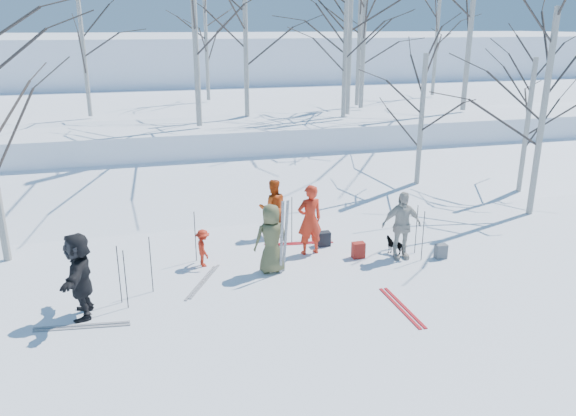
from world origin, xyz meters
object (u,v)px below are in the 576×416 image
object	(u,v)px
dog	(395,245)
backpack_red	(358,250)
skier_red_seated	(203,248)
backpack_grey	(441,251)
skier_cream_east	(401,225)
skier_grey_west	(79,275)
backpack_dark	(324,239)
skier_red_north	(310,220)
skier_redor_behind	(273,208)
skier_olive_center	(271,239)

from	to	relation	value
dog	backpack_red	xyz separation A→B (m)	(-1.06, -0.02, -0.02)
skier_red_seated	backpack_grey	world-z (taller)	skier_red_seated
dog	skier_cream_east	bearing A→B (deg)	41.03
backpack_red	backpack_grey	world-z (taller)	backpack_red
skier_grey_west	backpack_dark	xyz separation A→B (m)	(6.12, 2.40, -0.72)
skier_cream_east	backpack_dark	world-z (taller)	skier_cream_east
skier_red_north	backpack_dark	bearing A→B (deg)	-150.08
skier_redor_behind	backpack_dark	distance (m)	1.75
skier_redor_behind	skier_red_seated	xyz separation A→B (m)	(-2.21, -1.65, -0.35)
skier_redor_behind	dog	bearing A→B (deg)	146.80
backpack_grey	dog	bearing A→B (deg)	148.76
skier_red_north	skier_grey_west	world-z (taller)	skier_red_north
backpack_red	skier_grey_west	bearing A→B (deg)	-168.56
skier_grey_west	backpack_red	size ratio (longest dim) A/B	4.40
skier_red_north	skier_red_seated	xyz separation A→B (m)	(-2.83, -0.09, -0.47)
skier_red_north	skier_olive_center	bearing A→B (deg)	27.56
skier_grey_west	backpack_red	world-z (taller)	skier_grey_west
skier_cream_east	backpack_grey	world-z (taller)	skier_cream_east
dog	backpack_dark	distance (m)	1.95
backpack_red	backpack_dark	bearing A→B (deg)	120.17
skier_redor_behind	skier_red_seated	size ratio (longest dim) A/B	1.73
skier_redor_behind	skier_cream_east	size ratio (longest dim) A/B	0.93
skier_redor_behind	backpack_red	xyz separation A→B (m)	(1.76, -2.19, -0.62)
skier_red_seated	backpack_red	distance (m)	4.02
skier_redor_behind	backpack_red	bearing A→B (deg)	133.20
skier_olive_center	dog	xyz separation A→B (m)	(3.45, 0.26, -0.63)
skier_cream_east	backpack_dark	size ratio (longest dim) A/B	4.50
backpack_dark	backpack_red	bearing A→B (deg)	-59.83
dog	backpack_red	bearing A→B (deg)	-44.96
backpack_red	backpack_dark	world-z (taller)	backpack_red
skier_red_seated	backpack_grey	bearing A→B (deg)	-108.26
skier_red_seated	dog	distance (m)	5.07
skier_red_seated	dog	size ratio (longest dim) A/B	1.77
skier_cream_east	backpack_dark	bearing A→B (deg)	145.68
skier_redor_behind	skier_grey_west	distance (m)	6.10
skier_cream_east	backpack_red	world-z (taller)	skier_cream_east
skier_red_north	skier_redor_behind	world-z (taller)	skier_red_north
dog	backpack_dark	xyz separation A→B (m)	(-1.66, 1.02, -0.03)
skier_grey_west	skier_redor_behind	bearing A→B (deg)	127.69
skier_olive_center	backpack_red	size ratio (longest dim) A/B	4.12
skier_olive_center	skier_red_seated	distance (m)	1.80
skier_redor_behind	skier_grey_west	bearing A→B (deg)	39.94
skier_red_north	skier_red_seated	bearing A→B (deg)	-5.53
skier_red_north	dog	bearing A→B (deg)	157.45
skier_olive_center	backpack_dark	xyz separation A→B (m)	(1.79, 1.28, -0.66)
backpack_dark	backpack_grey	bearing A→B (deg)	-31.39
skier_red_north	skier_grey_west	xyz separation A→B (m)	(-5.57, -1.98, -0.02)
dog	skier_red_seated	bearing A→B (deg)	-51.85
skier_olive_center	backpack_grey	xyz separation A→B (m)	(4.47, -0.35, -0.67)
skier_grey_west	backpack_grey	xyz separation A→B (m)	(8.79, 0.77, -0.73)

